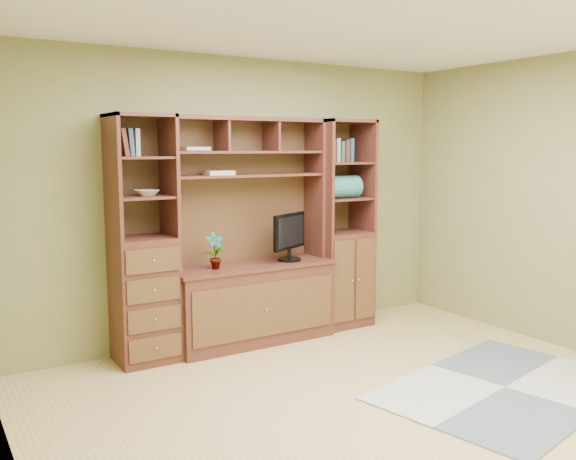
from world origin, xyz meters
TOP-DOWN VIEW (x-y plane):
  - room at (0.00, 0.00)m, footprint 4.60×4.10m
  - center_hutch at (-0.05, 1.73)m, footprint 1.54×0.53m
  - left_tower at (-1.05, 1.77)m, footprint 0.50×0.45m
  - right_tower at (0.97, 1.77)m, footprint 0.55×0.45m
  - rug at (1.01, -0.23)m, footprint 2.14×1.65m
  - monitor at (0.32, 1.70)m, footprint 0.55×0.42m
  - orchid at (-0.44, 1.70)m, footprint 0.17×0.12m
  - magazines at (-0.34, 1.82)m, footprint 0.24×0.18m
  - bowl at (-1.01, 1.77)m, footprint 0.20×0.20m
  - blanket_teal at (0.93, 1.73)m, footprint 0.38×0.22m
  - blanket_red at (1.08, 1.85)m, footprint 0.37×0.21m

SIDE VIEW (x-z plane):
  - rug at x=1.01m, z-range 0.00..0.01m
  - orchid at x=-0.44m, z-range 0.73..1.05m
  - center_hutch at x=-0.05m, z-range 0.00..2.05m
  - left_tower at x=-1.05m, z-range 0.00..2.05m
  - right_tower at x=0.97m, z-range 0.00..2.05m
  - monitor at x=0.32m, z-range 0.73..1.34m
  - room at x=0.00m, z-range -0.02..2.62m
  - blanket_red at x=1.08m, z-range 1.29..1.50m
  - blanket_teal at x=0.93m, z-range 1.29..1.51m
  - bowl at x=-1.01m, z-range 1.39..1.44m
  - magazines at x=-0.34m, z-range 1.54..1.58m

